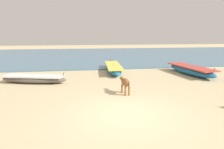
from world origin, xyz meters
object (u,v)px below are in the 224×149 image
(fishing_boat_2, at_px, (113,68))
(calf_far_brown, at_px, (125,83))
(fishing_boat_0, at_px, (34,79))
(fishing_boat_1, at_px, (191,70))

(fishing_boat_2, distance_m, calf_far_brown, 5.24)
(fishing_boat_0, height_order, calf_far_brown, calf_far_brown)
(fishing_boat_0, xyz_separation_m, fishing_boat_1, (9.54, 0.87, 0.07))
(calf_far_brown, bearing_deg, fishing_boat_2, -10.21)
(fishing_boat_0, height_order, fishing_boat_2, fishing_boat_2)
(fishing_boat_0, relative_size, calf_far_brown, 3.41)
(fishing_boat_1, relative_size, calf_far_brown, 4.02)
(fishing_boat_0, xyz_separation_m, fishing_boat_2, (4.72, 2.57, 0.03))
(fishing_boat_1, relative_size, fishing_boat_2, 0.95)
(fishing_boat_1, xyz_separation_m, calf_far_brown, (-5.10, -3.53, 0.21))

